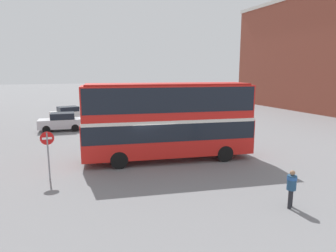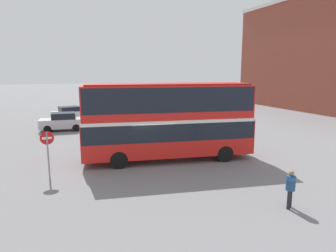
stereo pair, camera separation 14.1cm
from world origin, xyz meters
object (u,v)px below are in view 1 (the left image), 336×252
(double_decker_bus, at_px, (168,117))
(pedestrian_foreground, at_px, (292,185))
(no_entry_sign, at_px, (48,147))
(parked_car_kerb_near, at_px, (62,122))
(parked_car_kerb_far, at_px, (69,114))

(double_decker_bus, distance_m, pedestrian_foreground, 8.48)
(double_decker_bus, xyz_separation_m, no_entry_sign, (-6.86, -1.06, -1.01))
(parked_car_kerb_near, height_order, no_entry_sign, no_entry_sign)
(pedestrian_foreground, distance_m, parked_car_kerb_near, 21.62)
(parked_car_kerb_near, bearing_deg, no_entry_sign, 90.30)
(pedestrian_foreground, distance_m, no_entry_sign, 11.44)
(parked_car_kerb_near, height_order, parked_car_kerb_far, parked_car_kerb_near)
(double_decker_bus, distance_m, parked_car_kerb_near, 13.53)
(parked_car_kerb_far, bearing_deg, parked_car_kerb_near, -113.96)
(parked_car_kerb_far, bearing_deg, pedestrian_foreground, -88.27)
(pedestrian_foreground, xyz_separation_m, parked_car_kerb_near, (-8.07, 20.05, -0.13))
(no_entry_sign, bearing_deg, parked_car_kerb_near, 85.68)
(parked_car_kerb_near, relative_size, no_entry_sign, 1.65)
(pedestrian_foreground, bearing_deg, parked_car_kerb_far, -20.03)
(parked_car_kerb_near, xyz_separation_m, parked_car_kerb_far, (0.98, 5.47, -0.03))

